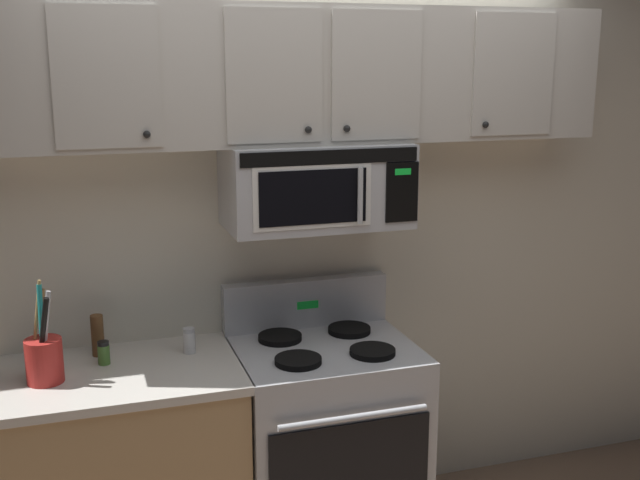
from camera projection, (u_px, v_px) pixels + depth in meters
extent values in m
cube|color=silver|center=(300.00, 226.00, 3.55)|extent=(5.20, 0.10, 2.70)
cube|color=#B7BABF|center=(325.00, 444.00, 3.41)|extent=(0.76, 0.64, 0.90)
cylinder|color=#B7BABF|center=(354.00, 417.00, 3.01)|extent=(0.61, 0.03, 0.03)
cube|color=#B7BABF|center=(305.00, 303.00, 3.54)|extent=(0.76, 0.07, 0.22)
cube|color=#19D83F|center=(308.00, 305.00, 3.51)|extent=(0.10, 0.00, 0.04)
cylinder|color=black|center=(298.00, 360.00, 3.12)|extent=(0.19, 0.19, 0.02)
cylinder|color=black|center=(372.00, 351.00, 3.22)|extent=(0.19, 0.19, 0.02)
cylinder|color=black|center=(280.00, 337.00, 3.38)|extent=(0.19, 0.19, 0.02)
cylinder|color=black|center=(349.00, 330.00, 3.48)|extent=(0.19, 0.19, 0.02)
cube|color=#B7BABF|center=(316.00, 185.00, 3.27)|extent=(0.76, 0.39, 0.35)
cube|color=black|center=(331.00, 157.00, 3.05)|extent=(0.73, 0.01, 0.06)
cube|color=white|center=(313.00, 197.00, 3.06)|extent=(0.49, 0.01, 0.25)
cube|color=black|center=(313.00, 197.00, 3.06)|extent=(0.44, 0.01, 0.22)
cube|color=black|center=(402.00, 192.00, 3.18)|extent=(0.14, 0.01, 0.25)
cube|color=#19D83F|center=(403.00, 172.00, 3.15)|extent=(0.07, 0.00, 0.03)
cylinder|color=#B7BABF|center=(360.00, 196.00, 3.10)|extent=(0.02, 0.02, 0.23)
cube|color=#BCB7AD|center=(314.00, 75.00, 3.19)|extent=(2.50, 0.33, 0.55)
cube|color=#BCB7AD|center=(107.00, 77.00, 2.79)|extent=(0.38, 0.01, 0.51)
sphere|color=black|center=(147.00, 134.00, 2.86)|extent=(0.03, 0.03, 0.03)
cube|color=#BCB7AD|center=(275.00, 76.00, 2.97)|extent=(0.38, 0.01, 0.51)
sphere|color=black|center=(308.00, 130.00, 3.04)|extent=(0.03, 0.03, 0.03)
cube|color=#BCB7AD|center=(377.00, 76.00, 3.10)|extent=(0.38, 0.01, 0.51)
sphere|color=black|center=(347.00, 129.00, 3.09)|extent=(0.03, 0.03, 0.03)
cube|color=#BCB7AD|center=(514.00, 75.00, 3.28)|extent=(0.38, 0.01, 0.51)
sphere|color=black|center=(486.00, 125.00, 3.28)|extent=(0.03, 0.03, 0.03)
cube|color=tan|center=(128.00, 477.00, 3.17)|extent=(0.90, 0.62, 0.86)
cube|color=beige|center=(122.00, 374.00, 3.07)|extent=(0.93, 0.65, 0.03)
cylinder|color=red|center=(44.00, 361.00, 2.93)|extent=(0.14, 0.14, 0.17)
cylinder|color=black|center=(43.00, 330.00, 2.87)|extent=(0.06, 0.05, 0.26)
cylinder|color=tan|center=(36.00, 320.00, 2.90)|extent=(0.06, 0.01, 0.30)
cylinder|color=teal|center=(41.00, 322.00, 2.89)|extent=(0.02, 0.05, 0.29)
cylinder|color=#A87A47|center=(42.00, 327.00, 2.90)|extent=(0.02, 0.06, 0.25)
cylinder|color=#BCBCC1|center=(46.00, 326.00, 2.89)|extent=(0.06, 0.03, 0.27)
cylinder|color=olive|center=(43.00, 323.00, 2.93)|extent=(0.03, 0.06, 0.26)
cylinder|color=white|center=(189.00, 342.00, 3.23)|extent=(0.05, 0.05, 0.09)
cylinder|color=#B7BABF|center=(189.00, 330.00, 3.22)|extent=(0.05, 0.05, 0.02)
cylinder|color=brown|center=(98.00, 335.00, 3.19)|extent=(0.05, 0.05, 0.17)
cylinder|color=#4C7F33|center=(104.00, 355.00, 3.11)|extent=(0.05, 0.05, 0.08)
cylinder|color=black|center=(103.00, 343.00, 3.10)|extent=(0.05, 0.05, 0.02)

